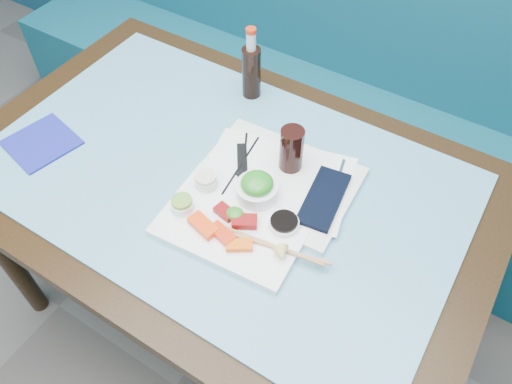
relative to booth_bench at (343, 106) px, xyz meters
The scene contains 34 objects.
booth_bench is the anchor object (origin of this frame).
dining_table 0.89m from the booth_bench, 90.00° to the right, with size 1.40×0.90×0.75m.
glass_top 0.92m from the booth_bench, 90.00° to the right, with size 1.22×0.76×0.01m, color #5999B3.
sashimi_plate 1.04m from the booth_bench, 82.84° to the right, with size 0.34×0.24×0.02m, color white.
salmon_left 1.09m from the booth_bench, 86.05° to the right, with size 0.08×0.04×0.02m, color #FF3E0A.
salmon_mid 1.09m from the booth_bench, 83.20° to the right, with size 0.07×0.03×0.02m, color red.
salmon_right 1.10m from the booth_bench, 80.45° to the right, with size 0.06×0.03×0.01m, color #FF5D0A.
tuna_left 1.04m from the booth_bench, 84.60° to the right, with size 0.05×0.03×0.02m, color maroon.
tuna_right 1.04m from the booth_bench, 81.32° to the right, with size 0.06×0.04×0.02m, color maroon.
seaweed_garnish 1.04m from the booth_bench, 83.07° to the right, with size 0.04×0.04×0.02m, color #307D1D.
ramekin_wasabi 1.07m from the booth_bench, 90.31° to the right, with size 0.06×0.06×0.02m, color white.
wasabi_fill 1.08m from the booth_bench, 90.31° to the right, with size 0.05×0.05×0.01m, color #6C9E33.
ramekin_ginger 0.99m from the booth_bench, 90.03° to the right, with size 0.06×0.06×0.02m, color silver.
ginger_fill 0.99m from the booth_bench, 90.03° to the right, with size 0.05×0.05×0.01m, color beige.
soy_dish 1.02m from the booth_bench, 76.03° to the right, with size 0.07×0.07×0.01m, color white.
soy_fill 1.02m from the booth_bench, 76.03° to the right, with size 0.07×0.07×0.01m, color black.
lemon_wedge 1.10m from the booth_bench, 74.93° to the right, with size 0.04×0.04×0.03m, color #FBD777.
chopstick_sleeve 0.94m from the booth_bench, 82.96° to the right, with size 0.13×0.02×0.00m, color black.
wooden_chopstick_a 1.07m from the booth_bench, 76.65° to the right, with size 0.01×0.01×0.25m, color #A7804E.
wooden_chopstick_b 1.08m from the booth_bench, 76.09° to the right, with size 0.01×0.01×0.26m, color tan.
serving_tray 0.89m from the booth_bench, 80.33° to the right, with size 0.39×0.29×0.01m, color white.
paper_placemat 0.89m from the booth_bench, 80.33° to the right, with size 0.37×0.26×0.00m, color white.
seaweed_bowl 0.96m from the booth_bench, 81.81° to the right, with size 0.10×0.10×0.04m, color white.
seaweed_salad 0.98m from the booth_bench, 81.81° to the right, with size 0.08×0.08×0.04m, color #25851E.
cola_glass 0.87m from the booth_bench, 78.86° to the right, with size 0.06×0.06×0.12m, color black.
navy_pouch 0.92m from the booth_bench, 71.09° to the right, with size 0.08×0.19×0.01m, color black.
fork 0.83m from the booth_bench, 68.86° to the right, with size 0.01×0.01×0.08m, color silver.
black_chopstick_a 0.89m from the booth_bench, 87.50° to the right, with size 0.01×0.01×0.22m, color black.
black_chopstick_b 0.89m from the booth_bench, 86.93° to the right, with size 0.01×0.01×0.24m, color black.
tray_sleeve 0.89m from the booth_bench, 87.22° to the right, with size 0.03×0.16×0.00m, color black.
cola_bottle_body 0.71m from the booth_bench, 101.29° to the right, with size 0.05×0.05×0.16m, color black.
cola_bottle_neck 0.78m from the booth_bench, 101.29° to the right, with size 0.03×0.03×0.05m, color silver.
cola_bottle_cap 0.80m from the booth_bench, 101.29° to the right, with size 0.03×0.03×0.01m, color red.
blue_napkin 1.18m from the booth_bench, 115.44° to the right, with size 0.17×0.17×0.01m, color navy.
Camera 1 is at (0.53, 0.78, 1.72)m, focal length 35.00 mm.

